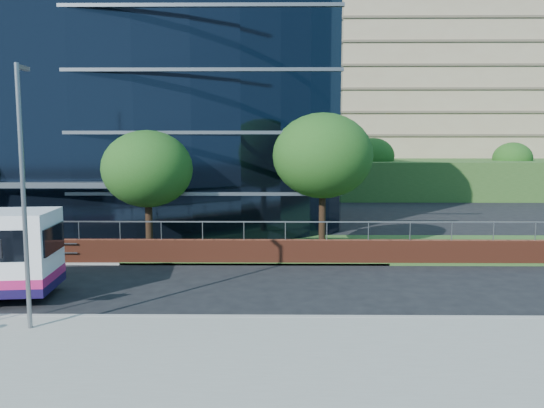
{
  "coord_description": "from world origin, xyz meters",
  "views": [
    {
      "loc": [
        13.63,
        -17.92,
        5.77
      ],
      "look_at": [
        13.35,
        8.0,
        2.86
      ],
      "focal_mm": 35.0,
      "sensor_mm": 36.0,
      "label": 1
    }
  ],
  "objects_px": {
    "tree_dist_e": "(373,156)",
    "tree_dist_f": "(512,159)",
    "tree_far_c": "(148,169)",
    "tree_far_d": "(323,156)",
    "streetlight_east": "(23,189)"
  },
  "relations": [
    {
      "from": "tree_dist_e",
      "to": "tree_far_c",
      "type": "bearing_deg",
      "value": -118.74
    },
    {
      "from": "tree_dist_e",
      "to": "streetlight_east",
      "type": "xyz_separation_m",
      "value": [
        -18.0,
        -42.17,
        -0.1
      ]
    },
    {
      "from": "tree_far_d",
      "to": "streetlight_east",
      "type": "distance_m",
      "value": 15.77
    },
    {
      "from": "tree_dist_e",
      "to": "tree_dist_f",
      "type": "bearing_deg",
      "value": 7.13
    },
    {
      "from": "tree_far_d",
      "to": "streetlight_east",
      "type": "bearing_deg",
      "value": -129.4
    },
    {
      "from": "tree_dist_e",
      "to": "tree_far_d",
      "type": "bearing_deg",
      "value": -104.93
    },
    {
      "from": "tree_far_c",
      "to": "tree_dist_f",
      "type": "height_order",
      "value": "tree_far_c"
    },
    {
      "from": "tree_far_d",
      "to": "streetlight_east",
      "type": "height_order",
      "value": "streetlight_east"
    },
    {
      "from": "tree_far_c",
      "to": "tree_far_d",
      "type": "bearing_deg",
      "value": 6.34
    },
    {
      "from": "tree_dist_e",
      "to": "tree_dist_f",
      "type": "relative_size",
      "value": 1.08
    },
    {
      "from": "tree_dist_e",
      "to": "tree_dist_f",
      "type": "distance_m",
      "value": 16.13
    },
    {
      "from": "tree_dist_f",
      "to": "tree_far_d",
      "type": "bearing_deg",
      "value": -126.87
    },
    {
      "from": "tree_far_d",
      "to": "tree_dist_e",
      "type": "relative_size",
      "value": 1.14
    },
    {
      "from": "tree_far_d",
      "to": "tree_dist_e",
      "type": "xyz_separation_m",
      "value": [
        8.0,
        30.0,
        -0.65
      ]
    },
    {
      "from": "tree_dist_f",
      "to": "streetlight_east",
      "type": "distance_m",
      "value": 55.74
    }
  ]
}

